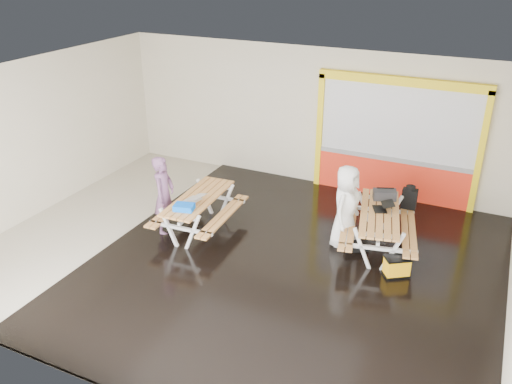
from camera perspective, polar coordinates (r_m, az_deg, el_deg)
The scene contains 14 objects.
room at distance 10.01m, azimuth -2.20°, elevation 1.92°, with size 10.02×8.02×3.52m.
deck at distance 10.38m, azimuth 4.16°, elevation -8.05°, with size 7.50×7.98×0.05m, color black.
kiosk at distance 12.98m, azimuth 14.73°, elevation 5.14°, with size 3.88×0.16×3.00m.
picnic_table_left at distance 11.37m, azimuth -6.16°, elevation -1.42°, with size 1.53×2.17×0.84m.
picnic_table_right at distance 10.92m, azimuth 13.03°, elevation -3.04°, with size 1.89×2.42×0.86m.
person_left at distance 11.36m, azimuth -9.82°, elevation -0.37°, with size 0.63×0.41×1.73m, color #6B4568.
person_right at distance 10.81m, azimuth 9.61°, elevation -1.59°, with size 0.86×0.56×1.76m, color white.
laptop_left at distance 11.07m, azimuth -6.67°, elevation -0.75°, with size 0.48×0.44×0.18m.
laptop_right at distance 10.92m, azimuth 13.42°, elevation -1.60°, with size 0.50×0.47×0.17m.
blue_pouch at distance 10.76m, azimuth -7.72°, elevation -1.62°, with size 0.39×0.28×0.12m, color blue.
toolbox at distance 11.34m, azimuth 13.62°, elevation -0.28°, with size 0.52×0.38×0.27m.
backpack at distance 11.79m, azimuth 16.12°, elevation -0.57°, with size 0.32×0.21×0.52m.
dark_case at distance 11.05m, azimuth 10.52°, elevation -5.53°, with size 0.48×0.36×0.18m, color black.
fluke_bag at distance 10.31m, azimuth 14.83°, elevation -7.74°, with size 0.55×0.51×0.40m.
Camera 1 is at (4.28, -8.16, 5.68)m, focal length 37.34 mm.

